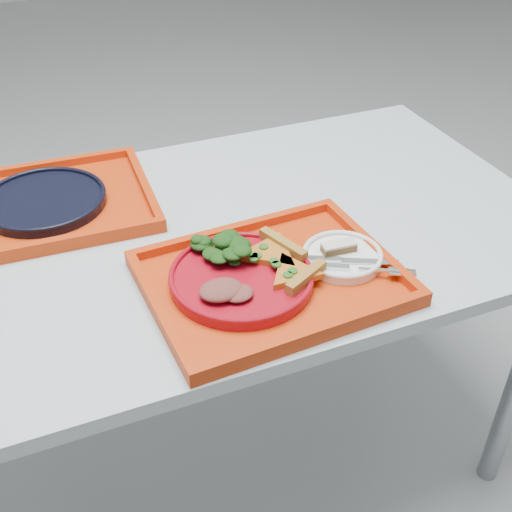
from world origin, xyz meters
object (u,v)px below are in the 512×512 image
Objects in this scene: navy_plate at (44,202)px; dessert_bar at (339,247)px; tray_far at (46,207)px; dinner_plate at (242,279)px; tray_main at (272,282)px.

dessert_bar reaches higher than navy_plate.
tray_far is 0.50m from dinner_plate.
dinner_plate is at bearing -52.25° from tray_far.
dessert_bar is at bearing 1.25° from dinner_plate.
dessert_bar is (0.14, 0.01, 0.03)m from tray_main.
dessert_bar is (0.20, 0.00, 0.01)m from dinner_plate.
dinner_plate reaches higher than navy_plate.
dessert_bar reaches higher than tray_far.
navy_plate is (-0.29, 0.41, -0.00)m from dinner_plate.
tray_main is at bearing -48.16° from tray_far.
dinner_plate is (0.29, -0.41, 0.02)m from tray_far.
tray_main is at bearing -170.15° from dessert_bar.
dessert_bar is at bearing -37.30° from tray_far.
tray_far is 6.70× the size of dessert_bar.
navy_plate reaches higher than tray_main.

